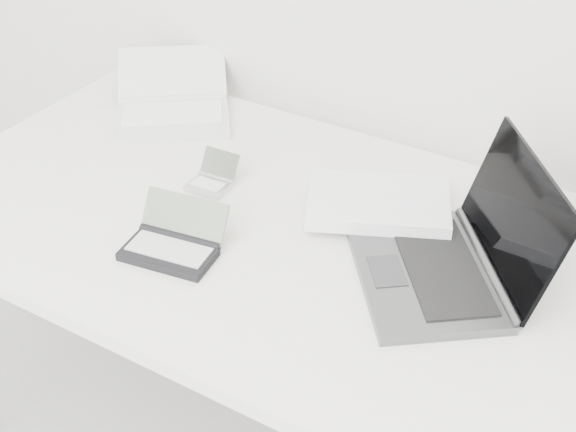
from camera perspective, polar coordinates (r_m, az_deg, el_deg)
The scene contains 5 objects.
desk at distance 1.52m, azimuth 1.75°, elevation -2.89°, with size 1.60×0.80×0.73m.
laptop_large at distance 1.45m, azimuth 9.35°, elevation -1.25°, with size 0.54×0.46×0.22m.
netbook_open_white at distance 1.91m, azimuth -8.22°, elevation 7.76°, with size 0.40×0.42×0.09m.
pda_silver at distance 1.63m, azimuth -5.45°, elevation 2.54°, with size 0.08×0.10×0.06m.
palmtop_charcoal at distance 1.46m, azimuth -8.17°, elevation -1.99°, with size 0.18×0.16×0.08m.
Camera 1 is at (0.58, 0.50, 1.61)m, focal length 50.00 mm.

